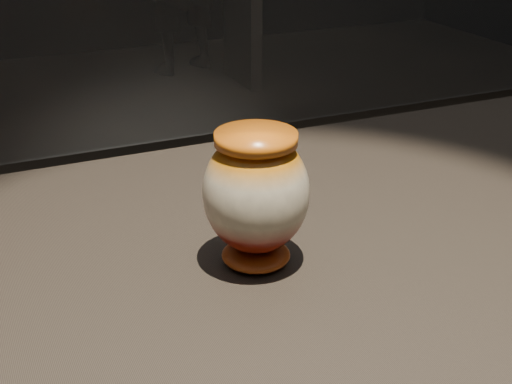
% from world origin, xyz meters
% --- Properties ---
extents(display_plinth, '(2.00, 0.80, 0.90)m').
position_xyz_m(display_plinth, '(0.00, 0.00, 0.63)').
color(display_plinth, black).
rests_on(display_plinth, ground).
extents(main_vase, '(0.18, 0.18, 0.19)m').
position_xyz_m(main_vase, '(-0.06, -0.06, 1.00)').
color(main_vase, maroon).
rests_on(main_vase, display_plinth).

